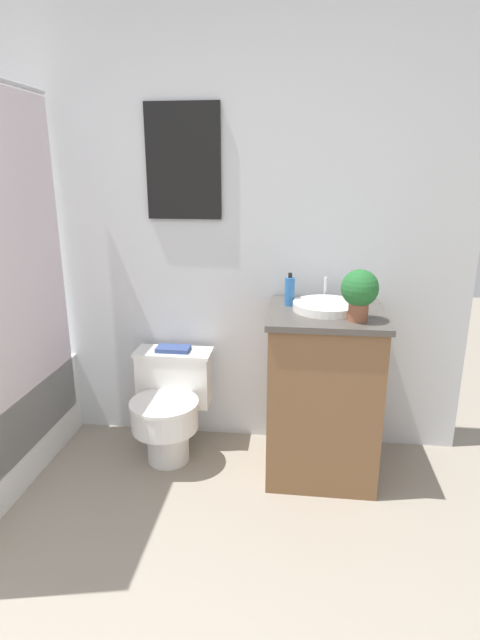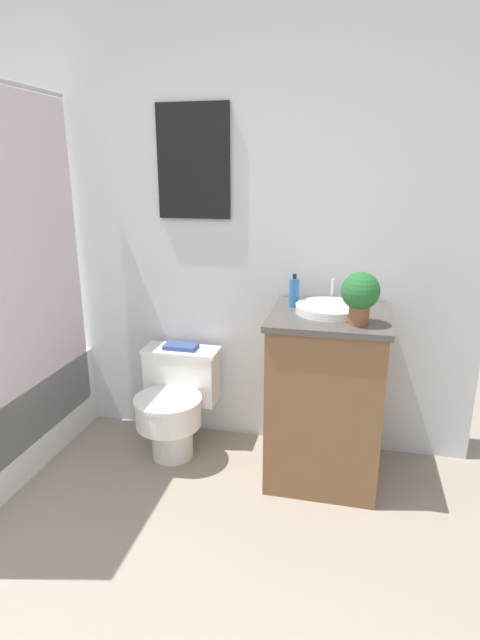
% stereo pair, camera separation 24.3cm
% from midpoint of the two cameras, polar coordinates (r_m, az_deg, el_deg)
% --- Properties ---
extents(wall_back, '(3.48, 0.07, 2.50)m').
position_cam_midpoint_polar(wall_back, '(2.93, -5.54, 10.34)').
color(wall_back, silver).
rests_on(wall_back, ground_plane).
extents(toilet, '(0.44, 0.52, 0.59)m').
position_cam_midpoint_polar(toilet, '(2.89, -5.02, -9.19)').
color(toilet, white).
rests_on(toilet, ground_plane).
extents(vanity, '(0.58, 0.58, 0.90)m').
position_cam_midpoint_polar(vanity, '(2.68, 12.31, -8.55)').
color(vanity, brown).
rests_on(vanity, ground_plane).
extents(sink, '(0.34, 0.38, 0.13)m').
position_cam_midpoint_polar(sink, '(2.54, 12.97, 1.24)').
color(sink, white).
rests_on(sink, vanity).
extents(soap_bottle, '(0.05, 0.05, 0.17)m').
position_cam_midpoint_polar(soap_bottle, '(2.60, 8.87, 3.10)').
color(soap_bottle, '#2D6BB2').
rests_on(soap_bottle, vanity).
extents(potted_plant, '(0.18, 0.18, 0.25)m').
position_cam_midpoint_polar(potted_plant, '(2.35, 16.49, 2.82)').
color(potted_plant, brown).
rests_on(potted_plant, vanity).
extents(book_on_tank, '(0.19, 0.11, 0.02)m').
position_cam_midpoint_polar(book_on_tank, '(2.89, -4.40, -3.09)').
color(book_on_tank, '#33477F').
rests_on(book_on_tank, toilet).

